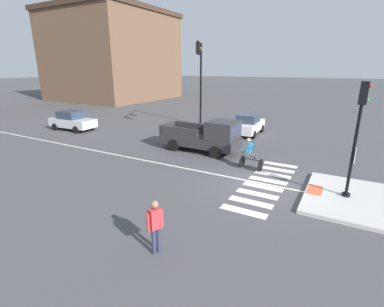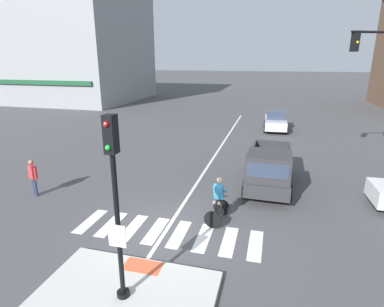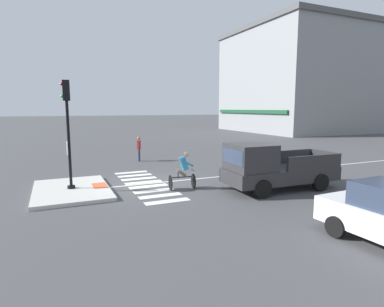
{
  "view_description": "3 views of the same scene",
  "coord_description": "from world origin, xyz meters",
  "views": [
    {
      "loc": [
        -12.22,
        -3.07,
        5.19
      ],
      "look_at": [
        -0.49,
        3.56,
        1.04
      ],
      "focal_mm": 26.23,
      "sensor_mm": 36.0,
      "label": 1
    },
    {
      "loc": [
        3.29,
        -9.11,
        5.81
      ],
      "look_at": [
        -0.02,
        3.34,
        1.86
      ],
      "focal_mm": 28.97,
      "sensor_mm": 36.0,
      "label": 2
    },
    {
      "loc": [
        14.22,
        -4.02,
        3.55
      ],
      "look_at": [
        -1.47,
        2.91,
        1.1
      ],
      "focal_mm": 29.62,
      "sensor_mm": 36.0,
      "label": 3
    }
  ],
  "objects": [
    {
      "name": "crosswalk_stripe_d",
      "position": [
        -0.43,
        -0.11,
        0.0
      ],
      "size": [
        0.44,
        1.8,
        0.01
      ],
      "primitive_type": "cube",
      "color": "silver",
      "rests_on": "ground"
    },
    {
      "name": "tactile_pad_front",
      "position": [
        0.0,
        -2.23,
        0.15
      ],
      "size": [
        1.1,
        0.6,
        0.01
      ],
      "primitive_type": "cube",
      "color": "#DB5B38",
      "rests_on": "traffic_island"
    },
    {
      "name": "pickup_truck_charcoal_eastbound_mid",
      "position": [
        3.27,
        4.62,
        0.98
      ],
      "size": [
        2.14,
        5.14,
        2.08
      ],
      "color": "#2D2D30",
      "rests_on": "ground"
    },
    {
      "name": "crosswalk_stripe_a",
      "position": [
        -3.04,
        -0.11,
        0.0
      ],
      "size": [
        0.44,
        1.8,
        0.01
      ],
      "primitive_type": "cube",
      "color": "silver",
      "rests_on": "ground"
    },
    {
      "name": "crosswalk_stripe_e",
      "position": [
        0.43,
        -0.11,
        0.0
      ],
      "size": [
        0.44,
        1.8,
        0.01
      ],
      "primitive_type": "cube",
      "color": "silver",
      "rests_on": "ground"
    },
    {
      "name": "crosswalk_stripe_c",
      "position": [
        -1.3,
        -0.11,
        0.0
      ],
      "size": [
        0.44,
        1.8,
        0.01
      ],
      "primitive_type": "cube",
      "color": "silver",
      "rests_on": "ground"
    },
    {
      "name": "crosswalk_stripe_f",
      "position": [
        1.3,
        -0.11,
        0.0
      ],
      "size": [
        0.44,
        1.8,
        0.01
      ],
      "primitive_type": "cube",
      "color": "silver",
      "rests_on": "ground"
    },
    {
      "name": "building_corner_left",
      "position": [
        -25.56,
        31.52,
        7.86
      ],
      "size": [
        19.55,
        17.83,
        15.68
      ],
      "color": "gray",
      "rests_on": "ground"
    },
    {
      "name": "ground_plane",
      "position": [
        0.0,
        0.0,
        0.0
      ],
      "size": [
        300.0,
        300.0,
        0.0
      ],
      "primitive_type": "plane",
      "color": "#474749"
    },
    {
      "name": "signal_pole",
      "position": [
        0.0,
        -3.42,
        2.9
      ],
      "size": [
        0.44,
        0.38,
        4.56
      ],
      "color": "black",
      "rests_on": "traffic_island"
    },
    {
      "name": "lane_centre_line",
      "position": [
        -0.08,
        10.0,
        0.0
      ],
      "size": [
        0.14,
        28.0,
        0.01
      ],
      "primitive_type": "cube",
      "color": "silver",
      "rests_on": "ground"
    },
    {
      "name": "crosswalk_stripe_g",
      "position": [
        2.17,
        -0.11,
        0.0
      ],
      "size": [
        0.44,
        1.8,
        0.01
      ],
      "primitive_type": "cube",
      "color": "silver",
      "rests_on": "ground"
    },
    {
      "name": "cyclist",
      "position": [
        1.56,
        1.17,
        0.87
      ],
      "size": [
        0.8,
        1.17,
        1.68
      ],
      "color": "black",
      "rests_on": "ground"
    },
    {
      "name": "pedestrian_at_curb_left",
      "position": [
        -6.64,
        1.28,
        0.98
      ],
      "size": [
        0.52,
        0.34,
        1.67
      ],
      "color": "#2D334C",
      "rests_on": "ground"
    },
    {
      "name": "crosswalk_stripe_b",
      "position": [
        -2.17,
        -0.11,
        0.0
      ],
      "size": [
        0.44,
        1.8,
        0.01
      ],
      "primitive_type": "cube",
      "color": "silver",
      "rests_on": "ground"
    },
    {
      "name": "crosswalk_stripe_h",
      "position": [
        3.04,
        -0.11,
        0.0
      ],
      "size": [
        0.44,
        1.8,
        0.01
      ],
      "primitive_type": "cube",
      "color": "silver",
      "rests_on": "ground"
    },
    {
      "name": "traffic_island",
      "position": [
        0.0,
        -3.41,
        0.07
      ],
      "size": [
        4.51,
        3.05,
        0.15
      ],
      "primitive_type": "cube",
      "color": "beige",
      "rests_on": "ground"
    }
  ]
}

